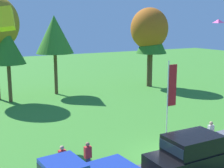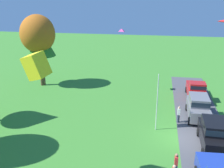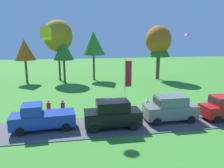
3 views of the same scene
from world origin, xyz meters
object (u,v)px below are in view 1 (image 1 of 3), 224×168
object	(u,v)px
car_suv_far_end	(192,156)
person_on_lawn	(62,162)
flag_banner	(171,91)
tree_left_of_center	(152,38)
tree_right_of_center	(7,47)
person_watching_sky	(88,158)
kite_box_topmost	(6,19)
tree_center_back	(149,29)
tree_lone_near	(54,35)
kite_diamond_low_drifter	(218,21)
person_beside_suv	(210,134)

from	to	relation	value
car_suv_far_end	person_on_lawn	world-z (taller)	car_suv_far_end
flag_banner	tree_left_of_center	bearing A→B (deg)	57.50
tree_right_of_center	car_suv_far_end	bearing A→B (deg)	-77.92
person_watching_sky	kite_box_topmost	distance (m)	11.13
tree_left_of_center	tree_center_back	bearing A→B (deg)	127.83
tree_center_back	car_suv_far_end	bearing A→B (deg)	-120.75
tree_right_of_center	flag_banner	bearing A→B (deg)	-66.87
tree_lone_near	kite_box_topmost	bearing A→B (deg)	-124.25
car_suv_far_end	person_watching_sky	world-z (taller)	car_suv_far_end
kite_diamond_low_drifter	person_beside_suv	bearing A→B (deg)	-138.10
tree_center_back	flag_banner	xyz separation A→B (m)	(-9.54, -15.51, -3.56)
tree_lone_near	kite_diamond_low_drifter	size ratio (longest dim) A/B	11.71
person_watching_sky	tree_lone_near	world-z (taller)	tree_lone_near
person_watching_sky	tree_right_of_center	size ratio (longest dim) A/B	0.24
flag_banner	person_beside_suv	bearing A→B (deg)	-54.60
tree_lone_near	tree_left_of_center	xyz separation A→B (m)	(11.41, -1.67, -0.56)
car_suv_far_end	person_on_lawn	bearing A→B (deg)	148.41
car_suv_far_end	tree_center_back	bearing A→B (deg)	59.25
tree_center_back	flag_banner	bearing A→B (deg)	-121.61
person_on_lawn	tree_left_of_center	size ratio (longest dim) A/B	0.22
person_on_lawn	kite_diamond_low_drifter	distance (m)	18.98
kite_box_topmost	tree_lone_near	bearing A→B (deg)	55.75
person_beside_suv	person_on_lawn	size ratio (longest dim) A/B	1.00
car_suv_far_end	kite_box_topmost	xyz separation A→B (m)	(-6.07, 11.54, 6.57)
person_beside_suv	tree_left_of_center	distance (m)	19.85
tree_center_back	kite_diamond_low_drifter	distance (m)	11.00
person_beside_suv	kite_box_topmost	distance (m)	15.18
person_beside_suv	kite_diamond_low_drifter	xyz separation A→B (m)	(7.42, 6.66, 6.90)
person_watching_sky	tree_left_of_center	size ratio (longest dim) A/B	0.22
tree_center_back	tree_left_of_center	size ratio (longest dim) A/B	1.22
tree_left_of_center	kite_diamond_low_drifter	distance (m)	10.92
tree_right_of_center	tree_center_back	world-z (taller)	tree_center_back
person_on_lawn	flag_banner	xyz separation A→B (m)	(7.78, 1.26, 2.49)
car_suv_far_end	person_watching_sky	distance (m)	5.15
car_suv_far_end	tree_right_of_center	size ratio (longest dim) A/B	0.65
person_watching_sky	tree_lone_near	bearing A→B (deg)	75.35
tree_lone_near	tree_left_of_center	size ratio (longest dim) A/B	1.09
person_watching_sky	car_suv_far_end	bearing A→B (deg)	-37.18
kite_diamond_low_drifter	tree_left_of_center	bearing A→B (deg)	85.65
car_suv_far_end	tree_left_of_center	distance (m)	23.69
car_suv_far_end	person_watching_sky	bearing A→B (deg)	142.82
person_on_lawn	kite_diamond_low_drifter	bearing A→B (deg)	19.22
person_beside_suv	tree_left_of_center	xyz separation A→B (m)	(8.24, 17.37, 4.96)
person_beside_suv	kite_diamond_low_drifter	distance (m)	12.12
tree_left_of_center	kite_diamond_low_drifter	bearing A→B (deg)	-94.35
tree_center_back	kite_box_topmost	xyz separation A→B (m)	(-18.01, -8.54, 0.93)
tree_right_of_center	person_watching_sky	bearing A→B (deg)	-89.09
tree_right_of_center	tree_left_of_center	world-z (taller)	tree_left_of_center
kite_box_topmost	tree_left_of_center	bearing A→B (deg)	24.52
person_watching_sky	tree_lone_near	xyz separation A→B (m)	(4.81, 18.40, 5.51)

